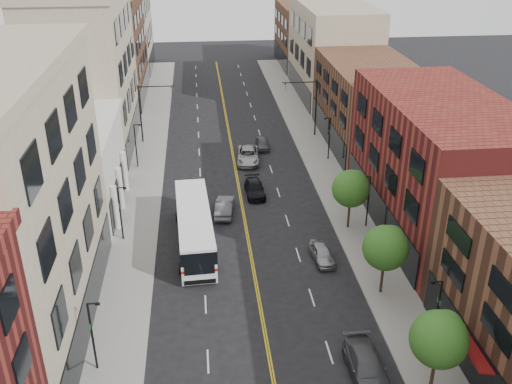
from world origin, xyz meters
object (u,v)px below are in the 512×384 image
object	(u,v)px
car_parked_mid	(367,367)
car_lane_behind	(225,207)
city_bus	(194,225)
car_parked_far	(322,253)
car_lane_c	(262,143)
car_lane_a	(255,189)
car_lane_b	(248,155)

from	to	relation	value
car_parked_mid	car_lane_behind	world-z (taller)	car_parked_mid
city_bus	car_parked_far	distance (m)	11.16
car_lane_behind	car_lane_c	xyz separation A→B (m)	(5.56, 16.43, -0.12)
city_bus	car_parked_mid	world-z (taller)	city_bus
car_parked_far	car_lane_behind	size ratio (longest dim) A/B	0.85
car_lane_a	car_lane_c	distance (m)	12.83
car_lane_a	car_lane_b	bearing A→B (deg)	87.41
city_bus	car_parked_mid	distance (m)	20.00
city_bus	car_lane_behind	size ratio (longest dim) A/B	2.83
city_bus	car_parked_mid	size ratio (longest dim) A/B	2.42
car_parked_mid	car_lane_a	distance (m)	26.53
car_lane_behind	car_parked_mid	bearing A→B (deg)	116.27
city_bus	car_lane_b	world-z (taller)	city_bus
car_lane_b	car_parked_far	bearing A→B (deg)	-73.95
city_bus	car_parked_far	bearing A→B (deg)	-22.14
city_bus	car_lane_a	distance (m)	11.14
city_bus	car_parked_far	xyz separation A→B (m)	(10.47, -3.66, -1.26)
city_bus	car_lane_behind	xyz separation A→B (m)	(2.87, 5.38, -1.17)
car_parked_far	car_lane_c	world-z (taller)	car_parked_far
city_bus	car_lane_c	size ratio (longest dim) A/B	3.45
car_lane_a	car_lane_c	size ratio (longest dim) A/B	1.22
car_parked_far	car_lane_a	size ratio (longest dim) A/B	0.85
car_lane_a	car_lane_b	world-z (taller)	car_lane_b
car_parked_far	car_lane_behind	world-z (taller)	car_lane_behind
car_parked_far	car_lane_b	world-z (taller)	car_lane_b
car_lane_b	car_lane_c	bearing A→B (deg)	66.59
car_parked_far	car_lane_c	xyz separation A→B (m)	(-2.04, 25.47, -0.02)
car_lane_a	car_lane_c	world-z (taller)	car_lane_a
car_lane_c	car_lane_a	bearing A→B (deg)	-98.77
car_parked_mid	car_parked_far	xyz separation A→B (m)	(0.00, 13.34, -0.11)
car_lane_a	car_lane_b	xyz separation A→B (m)	(0.12, 8.67, 0.11)
car_parked_far	car_lane_b	distance (m)	21.92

